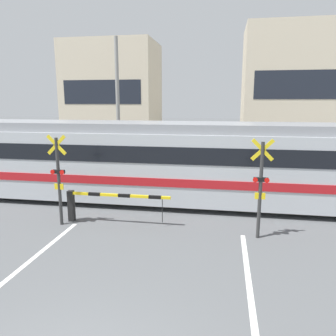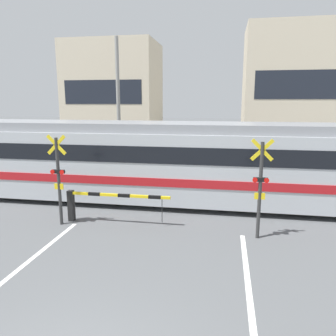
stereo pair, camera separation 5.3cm
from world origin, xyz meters
name	(u,v)px [view 1 (the left image)]	position (x,y,z in m)	size (l,w,h in m)	color
rail_track_near	(168,206)	(0.00, 8.97, 0.04)	(50.00, 0.10, 0.08)	#6B6051
rail_track_far	(173,196)	(0.00, 10.40, 0.04)	(50.00, 0.10, 0.08)	#6B6051
commuter_train	(169,160)	(-0.08, 9.68, 1.80)	(17.48, 2.88, 3.36)	#B7BCC1
crossing_barrier_near	(95,201)	(-2.19, 6.87, 0.79)	(3.69, 0.20, 1.12)	black
crossing_barrier_far	(224,171)	(2.19, 12.77, 0.79)	(3.69, 0.20, 1.12)	black
crossing_signal_left	(59,176)	(-3.31, 6.49, 1.72)	(0.68, 0.15, 3.13)	#333333
crossing_signal_right	(261,184)	(3.31, 6.49, 1.72)	(0.68, 0.15, 3.13)	#333333
pedestrian	(197,157)	(0.56, 16.16, 0.91)	(0.38, 0.22, 1.59)	brown
building_left_of_street	(113,98)	(-7.09, 23.27, 4.45)	(7.26, 5.27, 8.90)	beige
building_right_of_street	(295,93)	(7.32, 23.27, 4.84)	(7.71, 5.27, 9.68)	beige
utility_pole_streetside	(118,106)	(-4.06, 15.27, 3.91)	(0.22, 0.22, 7.82)	gray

